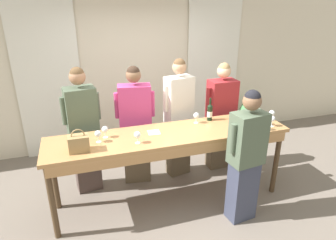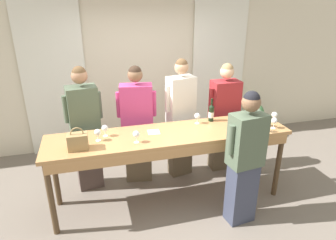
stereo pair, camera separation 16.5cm
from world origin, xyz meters
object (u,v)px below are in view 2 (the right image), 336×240
object	(u,v)px
wine_glass_front_right	(274,115)
guest_pink_top	(137,125)
wine_bottle	(211,113)
guest_cream_sweater	(181,118)
wine_glass_back_right	(274,121)
tasting_bar	(170,141)
handbag	(78,141)
guest_olive_jacket	(85,129)
wine_glass_back_mid	(197,116)
wine_glass_center_right	(266,124)
wine_glass_front_left	(105,128)
host_pouring	(245,159)
wine_glass_back_left	(257,109)
potted_plant	(254,118)
wine_glass_center_left	(266,119)
wine_glass_front_mid	(136,134)
guest_striped_shirt	(224,118)
wine_glass_center_mid	(98,133)

from	to	relation	value
wine_glass_front_right	guest_pink_top	bearing A→B (deg)	160.13
wine_bottle	guest_cream_sweater	world-z (taller)	guest_cream_sweater
wine_glass_back_right	guest_pink_top	world-z (taller)	guest_pink_top
tasting_bar	handbag	bearing A→B (deg)	-173.69
tasting_bar	guest_olive_jacket	xyz separation A→B (m)	(-1.04, 0.65, 0.01)
tasting_bar	wine_glass_back_mid	distance (m)	0.54
wine_glass_front_right	wine_glass_center_right	world-z (taller)	same
wine_glass_front_left	host_pouring	distance (m)	1.72
guest_pink_top	handbag	bearing A→B (deg)	-135.94
wine_bottle	host_pouring	world-z (taller)	host_pouring
wine_glass_back_left	host_pouring	bearing A→B (deg)	-125.95
wine_glass_back_right	wine_glass_back_mid	bearing A→B (deg)	155.67
guest_olive_jacket	wine_glass_center_right	bearing A→B (deg)	-22.15
wine_glass_back_left	potted_plant	world-z (taller)	wine_glass_back_left
wine_glass_center_left	wine_glass_front_right	bearing A→B (deg)	28.81
wine_glass_back_left	guest_pink_top	bearing A→B (deg)	167.28
wine_glass_front_mid	wine_glass_back_mid	bearing A→B (deg)	21.84
guest_pink_top	wine_glass_center_right	bearing A→B (deg)	-31.09
wine_glass_front_mid	wine_glass_center_right	xyz separation A→B (m)	(1.64, -0.13, 0.00)
wine_glass_front_mid	wine_glass_back_right	xyz separation A→B (m)	(1.81, -0.05, 0.00)
handbag	guest_olive_jacket	xyz separation A→B (m)	(0.07, 0.77, -0.19)
wine_glass_front_mid	wine_glass_back_mid	distance (m)	0.96
wine_glass_back_left	wine_glass_back_mid	world-z (taller)	same
handbag	host_pouring	size ratio (longest dim) A/B	0.16
tasting_bar	wine_glass_back_right	xyz separation A→B (m)	(1.36, -0.18, 0.21)
guest_olive_jacket	wine_glass_back_left	bearing A→B (deg)	-8.96
wine_glass_front_right	potted_plant	distance (m)	1.86
wine_glass_front_left	wine_glass_back_mid	bearing A→B (deg)	4.03
wine_glass_back_left	wine_glass_back_right	distance (m)	0.45
wine_glass_front_mid	wine_glass_front_right	distance (m)	1.93
wine_bottle	wine_glass_center_left	distance (m)	0.73
handbag	wine_glass_back_mid	xyz separation A→B (m)	(1.55, 0.35, 0.01)
wine_glass_front_mid	wine_glass_back_mid	size ratio (longest dim) A/B	1.00
wine_glass_center_left	guest_striped_shirt	world-z (taller)	guest_striped_shirt
wine_glass_front_left	wine_glass_back_left	xyz separation A→B (m)	(2.15, 0.12, 0.00)
host_pouring	potted_plant	bearing A→B (deg)	56.71
guest_striped_shirt	wine_glass_back_mid	bearing A→B (deg)	-145.12
wine_glass_front_right	host_pouring	size ratio (longest dim) A/B	0.09
guest_pink_top	guest_cream_sweater	distance (m)	0.66
wine_bottle	wine_glass_center_mid	world-z (taller)	wine_bottle
guest_pink_top	wine_glass_front_mid	bearing A→B (deg)	-99.88
wine_bottle	wine_glass_center_left	bearing A→B (deg)	-30.83
wine_bottle	potted_plant	world-z (taller)	wine_bottle
guest_cream_sweater	guest_striped_shirt	world-z (taller)	guest_cream_sweater
handbag	guest_olive_jacket	bearing A→B (deg)	84.70
wine_glass_back_right	guest_olive_jacket	size ratio (longest dim) A/B	0.08
tasting_bar	wine_bottle	distance (m)	0.75
tasting_bar	wine_glass_back_right	distance (m)	1.39
wine_glass_back_left	guest_striped_shirt	world-z (taller)	guest_striped_shirt
guest_olive_jacket	wine_glass_front_mid	bearing A→B (deg)	-52.74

